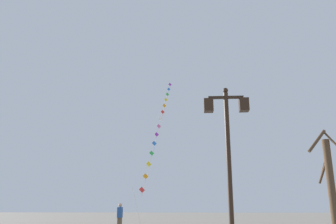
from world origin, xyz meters
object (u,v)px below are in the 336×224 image
(twin_lantern_lamp_post, at_px, (228,137))
(kite_flyer, at_px, (120,217))
(kite_train, at_px, (159,127))
(bare_tree, at_px, (331,187))

(twin_lantern_lamp_post, bearing_deg, kite_flyer, 115.88)
(twin_lantern_lamp_post, height_order, kite_train, kite_train)
(bare_tree, bearing_deg, kite_train, 114.77)
(twin_lantern_lamp_post, bearing_deg, kite_train, 100.25)
(twin_lantern_lamp_post, xyz_separation_m, kite_train, (-4.04, 22.33, 5.50))
(kite_flyer, bearing_deg, bare_tree, -119.28)
(kite_train, height_order, bare_tree, kite_train)
(kite_flyer, bearing_deg, twin_lantern_lamp_post, -148.07)
(twin_lantern_lamp_post, relative_size, kite_flyer, 2.94)
(kite_flyer, xyz_separation_m, bare_tree, (9.70, -6.87, 1.34))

